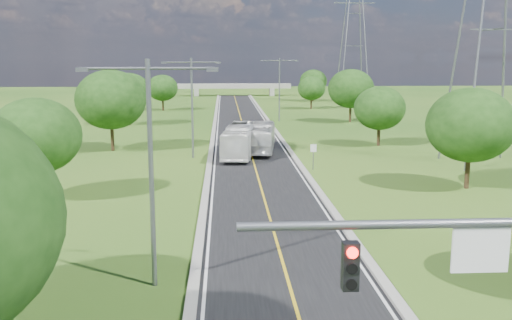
{
  "coord_description": "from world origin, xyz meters",
  "views": [
    {
      "loc": [
        -2.84,
        -12.32,
        10.04
      ],
      "look_at": [
        -0.63,
        26.73,
        3.0
      ],
      "focal_mm": 40.0,
      "sensor_mm": 36.0,
      "label": 1
    }
  ],
  "objects": [
    {
      "name": "power_tower_far",
      "position": [
        26.0,
        115.0,
        14.01
      ],
      "size": [
        9.0,
        6.4,
        28.0
      ],
      "color": "slate",
      "rests_on": "ground"
    },
    {
      "name": "speed_limit_sign",
      "position": [
        5.2,
        37.98,
        1.6
      ],
      "size": [
        0.55,
        0.09,
        2.4
      ],
      "color": "slate",
      "rests_on": "ground"
    },
    {
      "name": "curb_right",
      "position": [
        4.25,
        66.0,
        0.11
      ],
      "size": [
        0.5,
        150.0,
        0.22
      ],
      "primitive_type": "cube",
      "color": "gray",
      "rests_on": "ground"
    },
    {
      "name": "tree_lb",
      "position": [
        -16.0,
        28.0,
        4.64
      ],
      "size": [
        6.3,
        6.3,
        7.33
      ],
      "color": "black",
      "rests_on": "ground"
    },
    {
      "name": "tree_lc",
      "position": [
        -15.0,
        50.0,
        5.58
      ],
      "size": [
        7.56,
        7.56,
        8.79
      ],
      "color": "black",
      "rests_on": "ground"
    },
    {
      "name": "tree_ld",
      "position": [
        -17.0,
        74.0,
        4.95
      ],
      "size": [
        6.72,
        6.72,
        7.82
      ],
      "color": "black",
      "rests_on": "ground"
    },
    {
      "name": "streetlight_near_left",
      "position": [
        -6.0,
        12.0,
        5.94
      ],
      "size": [
        5.9,
        0.25,
        10.0
      ],
      "color": "slate",
      "rests_on": "ground"
    },
    {
      "name": "tree_rc",
      "position": [
        15.0,
        52.0,
        4.33
      ],
      "size": [
        5.88,
        5.88,
        6.84
      ],
      "color": "black",
      "rests_on": "ground"
    },
    {
      "name": "bus_outbound",
      "position": [
        1.2,
        48.27,
        1.54
      ],
      "size": [
        3.71,
        10.82,
        2.95
      ],
      "primitive_type": "imported",
      "rotation": [
        0.0,
        0.0,
        3.02
      ],
      "color": "silver",
      "rests_on": "road"
    },
    {
      "name": "tree_rd",
      "position": [
        17.0,
        76.0,
        5.27
      ],
      "size": [
        7.14,
        7.14,
        8.3
      ],
      "color": "black",
      "rests_on": "ground"
    },
    {
      "name": "tree_re",
      "position": [
        14.5,
        100.0,
        4.02
      ],
      "size": [
        5.46,
        5.46,
        6.35
      ],
      "color": "black",
      "rests_on": "ground"
    },
    {
      "name": "bus_inbound",
      "position": [
        -1.24,
        45.63,
        1.66
      ],
      "size": [
        4.08,
        11.71,
        3.2
      ],
      "primitive_type": "imported",
      "rotation": [
        0.0,
        0.0,
        -0.12
      ],
      "color": "white",
      "rests_on": "road"
    },
    {
      "name": "ground",
      "position": [
        0.0,
        60.0,
        0.0
      ],
      "size": [
        260.0,
        260.0,
        0.0
      ],
      "primitive_type": "plane",
      "color": "#214914",
      "rests_on": "ground"
    },
    {
      "name": "streetlight_mid_left",
      "position": [
        -6.0,
        45.0,
        5.94
      ],
      "size": [
        5.9,
        0.25,
        10.0
      ],
      "color": "slate",
      "rests_on": "ground"
    },
    {
      "name": "tree_rf",
      "position": [
        18.0,
        120.0,
        4.64
      ],
      "size": [
        6.3,
        6.3,
        7.33
      ],
      "color": "black",
      "rests_on": "ground"
    },
    {
      "name": "tree_rb",
      "position": [
        16.0,
        30.0,
        4.95
      ],
      "size": [
        6.72,
        6.72,
        7.82
      ],
      "color": "black",
      "rests_on": "ground"
    },
    {
      "name": "overpass",
      "position": [
        0.0,
        140.0,
        2.41
      ],
      "size": [
        30.0,
        3.0,
        3.2
      ],
      "color": "gray",
      "rests_on": "ground"
    },
    {
      "name": "streetlight_far_right",
      "position": [
        6.0,
        78.0,
        5.94
      ],
      "size": [
        5.9,
        0.25,
        10.0
      ],
      "color": "slate",
      "rests_on": "ground"
    },
    {
      "name": "road",
      "position": [
        0.0,
        66.0,
        0.03
      ],
      "size": [
        8.0,
        150.0,
        0.06
      ],
      "primitive_type": "cube",
      "color": "black",
      "rests_on": "ground"
    },
    {
      "name": "tree_le",
      "position": [
        -14.5,
        98.0,
        4.33
      ],
      "size": [
        5.88,
        5.88,
        6.84
      ],
      "color": "black",
      "rests_on": "ground"
    },
    {
      "name": "power_tower_near",
      "position": [
        22.0,
        40.0,
        14.01
      ],
      "size": [
        9.0,
        6.4,
        28.0
      ],
      "color": "slate",
      "rests_on": "ground"
    },
    {
      "name": "curb_left",
      "position": [
        -4.25,
        66.0,
        0.11
      ],
      "size": [
        0.5,
        150.0,
        0.22
      ],
      "primitive_type": "cube",
      "color": "gray",
      "rests_on": "ground"
    }
  ]
}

